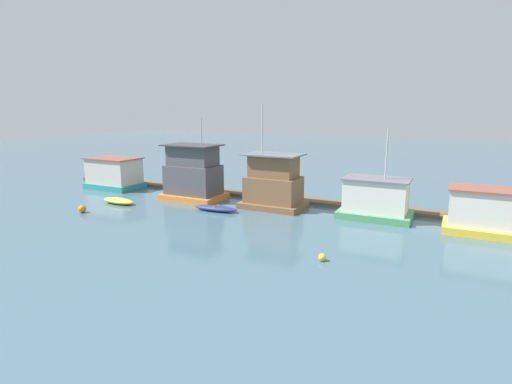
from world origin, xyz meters
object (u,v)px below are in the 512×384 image
(houseboat_orange, at_px, (193,175))
(houseboat_green, at_px, (376,199))
(houseboat_yellow, at_px, (500,213))
(dinghy_navy, at_px, (216,208))
(houseboat_brown, at_px, (273,184))
(buoy_orange, at_px, (82,209))
(houseboat_teal, at_px, (114,173))
(dinghy_yellow, at_px, (119,201))
(buoy_yellow, at_px, (322,257))

(houseboat_orange, xyz_separation_m, houseboat_green, (17.01, 0.90, -0.88))
(houseboat_orange, bearing_deg, houseboat_yellow, 0.42)
(dinghy_navy, bearing_deg, houseboat_brown, 42.14)
(houseboat_brown, height_order, buoy_orange, houseboat_brown)
(houseboat_brown, xyz_separation_m, buoy_orange, (-13.61, -8.93, -1.77))
(houseboat_teal, height_order, houseboat_yellow, houseboat_teal)
(houseboat_teal, bearing_deg, buoy_orange, -58.33)
(dinghy_yellow, xyz_separation_m, dinghy_navy, (9.53, 1.65, -0.01))
(houseboat_teal, height_order, houseboat_brown, houseboat_brown)
(houseboat_green, distance_m, buoy_yellow, 11.10)
(houseboat_green, bearing_deg, houseboat_orange, -176.98)
(houseboat_orange, xyz_separation_m, houseboat_yellow, (25.49, 0.19, -0.85))
(houseboat_green, bearing_deg, buoy_yellow, -94.86)
(buoy_yellow, relative_size, buoy_orange, 0.70)
(houseboat_teal, xyz_separation_m, dinghy_yellow, (5.92, -5.36, -1.37))
(houseboat_green, relative_size, dinghy_navy, 1.76)
(houseboat_teal, distance_m, houseboat_orange, 11.00)
(buoy_yellow, distance_m, buoy_orange, 21.42)
(houseboat_green, xyz_separation_m, buoy_orange, (-22.31, -9.50, -1.19))
(dinghy_navy, bearing_deg, houseboat_yellow, 8.99)
(houseboat_brown, height_order, buoy_yellow, houseboat_brown)
(houseboat_teal, height_order, buoy_orange, houseboat_teal)
(houseboat_teal, height_order, houseboat_orange, houseboat_orange)
(houseboat_yellow, bearing_deg, houseboat_orange, -179.58)
(dinghy_navy, xyz_separation_m, buoy_yellow, (11.58, -6.95, -0.02))
(houseboat_orange, height_order, houseboat_yellow, houseboat_orange)
(buoy_yellow, height_order, buoy_orange, buoy_orange)
(houseboat_green, height_order, dinghy_navy, houseboat_green)
(houseboat_yellow, bearing_deg, dinghy_yellow, -170.75)
(houseboat_teal, height_order, buoy_yellow, houseboat_teal)
(dinghy_navy, bearing_deg, buoy_orange, -150.82)
(houseboat_yellow, distance_m, buoy_yellow, 14.00)
(dinghy_yellow, bearing_deg, buoy_orange, -93.83)
(houseboat_orange, distance_m, buoy_orange, 10.31)
(dinghy_yellow, height_order, dinghy_navy, dinghy_yellow)
(houseboat_brown, height_order, houseboat_green, houseboat_brown)
(houseboat_teal, bearing_deg, houseboat_green, 0.67)
(houseboat_brown, bearing_deg, buoy_orange, -146.74)
(houseboat_brown, distance_m, buoy_orange, 16.37)
(dinghy_navy, height_order, buoy_yellow, dinghy_navy)
(houseboat_yellow, bearing_deg, houseboat_green, 175.21)
(dinghy_yellow, distance_m, dinghy_navy, 9.67)
(houseboat_teal, distance_m, buoy_orange, 10.86)
(buoy_yellow, bearing_deg, houseboat_brown, 126.71)
(houseboat_orange, relative_size, buoy_yellow, 17.40)
(houseboat_brown, xyz_separation_m, dinghy_navy, (-3.82, -3.46, -1.84))
(houseboat_teal, bearing_deg, dinghy_yellow, -42.17)
(buoy_orange, bearing_deg, houseboat_yellow, 15.93)
(houseboat_yellow, height_order, dinghy_yellow, houseboat_yellow)
(houseboat_brown, bearing_deg, houseboat_green, 3.79)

